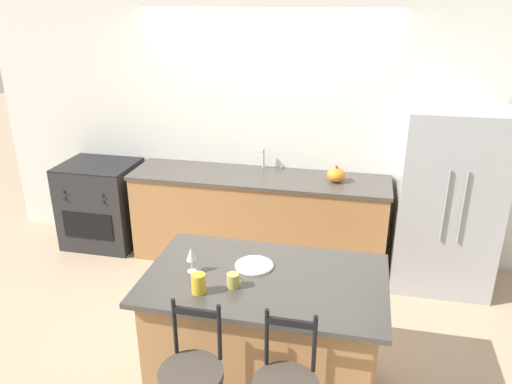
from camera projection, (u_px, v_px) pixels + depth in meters
ground_plane at (251, 275)px, 4.99m from camera, size 18.00×18.00×0.00m
wall_back at (266, 126)px, 5.13m from camera, size 6.00×0.07×2.70m
back_counter at (259, 217)px, 5.16m from camera, size 2.60×0.69×0.93m
sink_faucet at (263, 156)px, 5.12m from camera, size 0.02×0.13×0.22m
kitchen_island at (265, 336)px, 3.37m from camera, size 1.56×0.95×0.93m
refrigerator at (447, 199)px, 4.60m from camera, size 0.88×0.77×1.71m
oven_range at (102, 204)px, 5.50m from camera, size 0.78×0.68×0.93m
dinner_plate at (254, 265)px, 3.33m from camera, size 0.26×0.26×0.02m
wine_glass at (191, 255)px, 3.22m from camera, size 0.06×0.06×0.17m
coffee_mug at (233, 281)px, 3.08m from camera, size 0.11×0.08×0.09m
tumbler_cup at (199, 283)px, 3.02m from camera, size 0.09×0.09×0.13m
pumpkin_decoration at (336, 175)px, 4.79m from camera, size 0.18×0.18×0.16m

